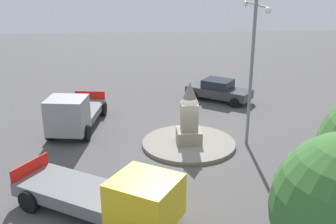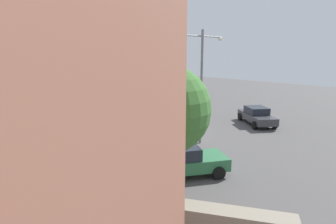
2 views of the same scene
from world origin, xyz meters
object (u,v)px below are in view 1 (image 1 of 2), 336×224
Objects in this scene: car_dark_grey_passing at (219,90)px; truck_grey_parked_left at (73,114)px; monument at (189,116)px; streetlamp at (252,57)px; truck_yellow_approaching at (113,196)px.

car_dark_grey_passing is 0.79× the size of truck_grey_parked_left.
streetlamp is (0.07, 2.97, 2.94)m from monument.
truck_yellow_approaching is at bearing -28.86° from monument.
truck_grey_parked_left is at bearing -109.36° from monument.
truck_grey_parked_left is at bearing -162.77° from truck_yellow_approaching.
truck_yellow_approaching is at bearing -25.21° from car_dark_grey_passing.
monument is at bearing -21.87° from car_dark_grey_passing.
truck_yellow_approaching is at bearing 17.23° from truck_grey_parked_left.
streetlamp reaches higher than truck_grey_parked_left.
car_dark_grey_passing is at bearing 158.13° from monument.
truck_yellow_approaching is at bearing -46.04° from streetlamp.
truck_grey_parked_left is at bearing -60.15° from car_dark_grey_passing.
truck_grey_parked_left is (5.16, -8.99, 0.32)m from car_dark_grey_passing.
car_dark_grey_passing is at bearing 119.85° from truck_grey_parked_left.
truck_grey_parked_left is 8.80m from truck_yellow_approaching.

